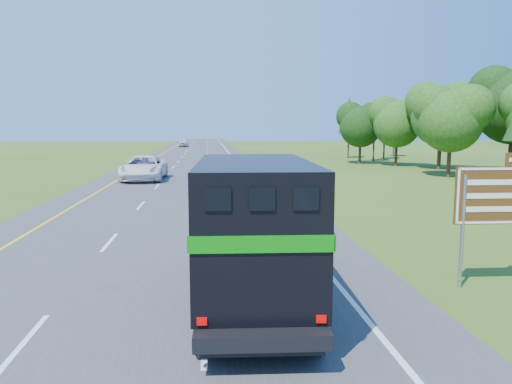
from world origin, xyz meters
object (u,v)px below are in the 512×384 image
horse_truck (253,227)px  exit_sign (495,201)px  white_suv (144,168)px  far_car (183,143)px

horse_truck → exit_sign: bearing=8.6°
horse_truck → white_suv: bearing=104.7°
white_suv → exit_sign: exit_sign is taller
white_suv → exit_sign: 31.98m
horse_truck → white_suv: horse_truck is taller
horse_truck → white_suv: 30.55m
far_car → exit_sign: (13.10, -99.62, 1.47)m
horse_truck → far_car: 100.52m
horse_truck → far_car: size_ratio=1.56×
white_suv → exit_sign: bearing=-64.8°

